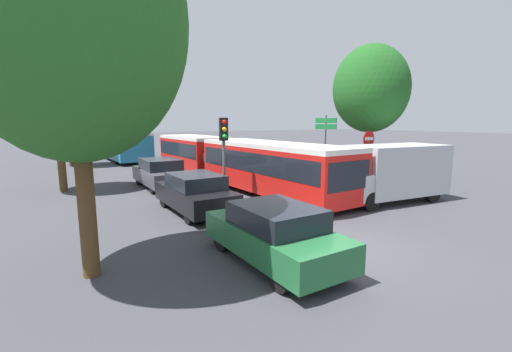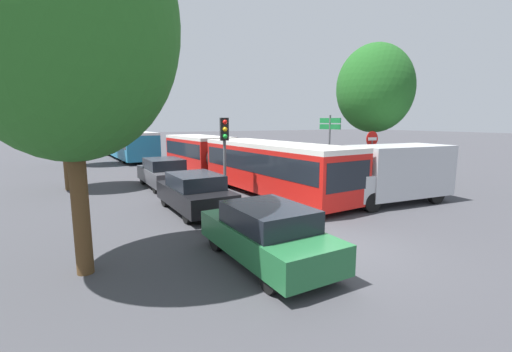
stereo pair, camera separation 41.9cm
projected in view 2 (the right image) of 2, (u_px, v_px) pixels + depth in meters
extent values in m
plane|color=#3D3D42|center=(333.00, 247.00, 8.95)|extent=(200.00, 200.00, 0.00)
cube|color=red|center=(273.00, 168.00, 15.18)|extent=(3.11, 8.93, 1.89)
cube|color=black|center=(274.00, 161.00, 15.13)|extent=(3.10, 8.59, 0.83)
cube|color=silver|center=(274.00, 145.00, 15.02)|extent=(3.11, 8.93, 0.18)
cube|color=red|center=(199.00, 154.00, 22.10)|extent=(2.87, 6.18, 1.89)
cube|color=black|center=(199.00, 148.00, 22.05)|extent=(2.87, 5.94, 0.83)
cube|color=silver|center=(199.00, 137.00, 21.94)|extent=(2.87, 6.18, 0.18)
cylinder|color=black|center=(224.00, 158.00, 19.22)|extent=(1.81, 1.07, 1.74)
cube|color=black|center=(348.00, 176.00, 11.53)|extent=(2.07, 0.27, 1.01)
cylinder|color=black|center=(335.00, 193.00, 13.49)|extent=(0.36, 0.94, 0.92)
cylinder|color=black|center=(296.00, 199.00, 12.44)|extent=(0.36, 0.94, 0.92)
cylinder|color=black|center=(258.00, 175.00, 18.16)|extent=(0.36, 0.94, 0.92)
cylinder|color=black|center=(225.00, 178.00, 17.11)|extent=(0.36, 0.94, 0.92)
cylinder|color=black|center=(213.00, 164.00, 22.74)|extent=(0.36, 0.94, 0.92)
cylinder|color=black|center=(185.00, 166.00, 21.70)|extent=(0.36, 0.94, 0.92)
cube|color=teal|center=(128.00, 145.00, 29.95)|extent=(3.37, 11.35, 1.95)
cube|color=black|center=(128.00, 141.00, 29.90)|extent=(3.35, 10.80, 0.82)
cube|color=silver|center=(127.00, 132.00, 29.78)|extent=(3.37, 11.35, 0.19)
cylinder|color=black|center=(109.00, 151.00, 32.62)|extent=(0.37, 0.99, 0.97)
cylinder|color=black|center=(131.00, 150.00, 33.71)|extent=(0.37, 0.99, 0.97)
cylinder|color=black|center=(124.00, 157.00, 26.72)|extent=(0.37, 0.99, 0.97)
cylinder|color=black|center=(151.00, 156.00, 27.81)|extent=(0.37, 0.99, 0.97)
cube|color=#236638|center=(266.00, 239.00, 7.94)|extent=(1.86, 4.02, 0.64)
cube|color=black|center=(269.00, 216.00, 7.77)|extent=(1.64, 2.14, 0.49)
cylinder|color=black|center=(217.00, 239.00, 8.71)|extent=(0.24, 0.61, 0.60)
cylinder|color=black|center=(264.00, 230.00, 9.41)|extent=(0.24, 0.61, 0.60)
cylinder|color=black|center=(270.00, 277.00, 6.56)|extent=(0.24, 0.61, 0.60)
cylinder|color=black|center=(326.00, 262.00, 7.26)|extent=(0.24, 0.61, 0.60)
cube|color=black|center=(195.00, 196.00, 12.43)|extent=(1.91, 4.12, 0.65)
cube|color=black|center=(195.00, 181.00, 12.25)|extent=(1.68, 2.19, 0.50)
cylinder|color=black|center=(165.00, 199.00, 13.22)|extent=(0.24, 0.63, 0.62)
cylinder|color=black|center=(201.00, 195.00, 13.93)|extent=(0.24, 0.63, 0.62)
cylinder|color=black|center=(188.00, 214.00, 11.01)|extent=(0.24, 0.63, 0.62)
cylinder|color=black|center=(228.00, 208.00, 11.72)|extent=(0.24, 0.63, 0.62)
cube|color=#47474C|center=(164.00, 175.00, 17.08)|extent=(1.95, 4.22, 0.67)
cube|color=black|center=(164.00, 164.00, 16.90)|extent=(1.72, 2.24, 0.51)
cylinder|color=black|center=(143.00, 178.00, 17.89)|extent=(0.25, 0.64, 0.63)
cylinder|color=black|center=(171.00, 176.00, 18.62)|extent=(0.25, 0.64, 0.63)
cylinder|color=black|center=(156.00, 186.00, 15.63)|extent=(0.25, 0.64, 0.63)
cylinder|color=black|center=(187.00, 184.00, 16.36)|extent=(0.25, 0.64, 0.63)
cube|color=#B7BABF|center=(399.00, 170.00, 13.81)|extent=(4.23, 2.28, 2.00)
cube|color=#B7BABF|center=(348.00, 186.00, 12.90)|extent=(1.03, 1.96, 1.00)
cylinder|color=black|center=(371.00, 202.00, 12.37)|extent=(0.73, 0.29, 0.72)
cylinder|color=black|center=(342.00, 193.00, 13.90)|extent=(0.73, 0.29, 0.72)
cylinder|color=black|center=(436.00, 195.00, 13.67)|extent=(0.73, 0.29, 0.72)
cylinder|color=black|center=(403.00, 187.00, 15.20)|extent=(0.73, 0.29, 0.72)
cylinder|color=#56595E|center=(225.00, 160.00, 13.80)|extent=(0.12, 0.12, 3.40)
cube|color=black|center=(224.00, 129.00, 13.60)|extent=(0.36, 0.29, 0.90)
sphere|color=red|center=(225.00, 122.00, 13.41)|extent=(0.18, 0.18, 0.18)
sphere|color=#EAAD14|center=(225.00, 129.00, 13.46)|extent=(0.18, 0.18, 0.18)
sphere|color=green|center=(225.00, 136.00, 13.50)|extent=(0.18, 0.18, 0.18)
cylinder|color=#56595E|center=(371.00, 167.00, 15.74)|extent=(0.08, 0.08, 2.40)
cylinder|color=red|center=(372.00, 139.00, 15.54)|extent=(0.70, 0.03, 0.70)
cube|color=white|center=(372.00, 139.00, 15.52)|extent=(0.50, 0.04, 0.14)
cylinder|color=#56595E|center=(329.00, 148.00, 19.13)|extent=(0.10, 0.10, 3.60)
cube|color=#197A38|center=(330.00, 121.00, 18.89)|extent=(0.38, 1.38, 0.28)
cube|color=#197A38|center=(330.00, 127.00, 18.95)|extent=(0.38, 1.38, 0.28)
cylinder|color=#51381E|center=(80.00, 203.00, 7.19)|extent=(0.35, 0.35, 3.12)
ellipsoid|color=#286623|center=(65.00, 21.00, 6.62)|extent=(4.40, 4.40, 5.48)
cylinder|color=#51381E|center=(67.00, 164.00, 16.26)|extent=(0.35, 0.35, 2.48)
ellipsoid|color=#286623|center=(62.00, 107.00, 15.83)|extent=(3.61, 3.61, 3.84)
cylinder|color=#51381E|center=(79.00, 146.00, 25.28)|extent=(0.32, 0.32, 2.90)
ellipsoid|color=#3D7F38|center=(76.00, 108.00, 24.84)|extent=(3.71, 3.71, 3.51)
ellipsoid|color=#3D7F38|center=(79.00, 115.00, 24.99)|extent=(2.22, 2.22, 1.93)
cylinder|color=#51381E|center=(371.00, 155.00, 16.82)|extent=(0.25, 0.25, 3.25)
ellipsoid|color=#1E561E|center=(375.00, 88.00, 16.31)|extent=(3.62, 3.62, 4.18)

